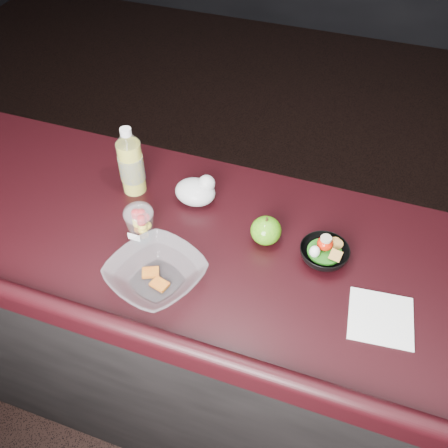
{
  "coord_description": "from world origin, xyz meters",
  "views": [
    {
      "loc": [
        0.35,
        -0.6,
        2.09
      ],
      "look_at": [
        0.03,
        0.31,
        1.1
      ],
      "focal_mm": 40.0,
      "sensor_mm": 36.0,
      "label": 1
    }
  ],
  "objects": [
    {
      "name": "lemonade_bottle",
      "position": [
        -0.32,
        0.43,
        1.12
      ],
      "size": [
        0.08,
        0.08,
        0.23
      ],
      "color": "gold",
      "rests_on": "counter"
    },
    {
      "name": "green_apple",
      "position": [
        0.14,
        0.36,
        1.06
      ],
      "size": [
        0.09,
        0.09,
        0.09
      ],
      "color": "#2A7C0E",
      "rests_on": "counter"
    },
    {
      "name": "takeout_bowl",
      "position": [
        -0.1,
        0.12,
        1.05
      ],
      "size": [
        0.32,
        0.32,
        0.06
      ],
      "rotation": [
        0.0,
        0.0,
        -0.37
      ],
      "color": "silver",
      "rests_on": "counter"
    },
    {
      "name": "counter",
      "position": [
        0.0,
        0.3,
        0.51
      ],
      "size": [
        4.06,
        0.71,
        1.02
      ],
      "color": "black",
      "rests_on": "ground"
    },
    {
      "name": "fruit_cup",
      "position": [
        -0.21,
        0.25,
        1.08
      ],
      "size": [
        0.09,
        0.09,
        0.12
      ],
      "color": "white",
      "rests_on": "counter"
    },
    {
      "name": "plastic_bag",
      "position": [
        -0.11,
        0.45,
        1.06
      ],
      "size": [
        0.13,
        0.1,
        0.09
      ],
      "color": "silver",
      "rests_on": "counter"
    },
    {
      "name": "paper_napkin",
      "position": [
        0.49,
        0.2,
        1.02
      ],
      "size": [
        0.18,
        0.18,
        0.0
      ],
      "primitive_type": "cube",
      "rotation": [
        0.0,
        0.0,
        0.1
      ],
      "color": "white",
      "rests_on": "counter"
    },
    {
      "name": "snack_bowl",
      "position": [
        0.31,
        0.34,
        1.05
      ],
      "size": [
        0.17,
        0.17,
        0.08
      ],
      "rotation": [
        0.0,
        0.0,
        -0.27
      ],
      "color": "black",
      "rests_on": "counter"
    }
  ]
}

